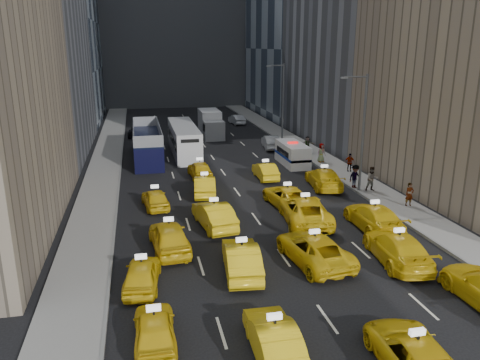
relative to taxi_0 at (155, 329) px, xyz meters
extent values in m
plane|color=black|center=(7.10, 4.18, -0.66)|extent=(160.00, 160.00, 0.00)
cube|color=gray|center=(-3.40, 29.18, -0.59)|extent=(3.00, 90.00, 0.15)
cube|color=gray|center=(17.60, 29.18, -0.59)|extent=(3.00, 90.00, 0.15)
cube|color=slate|center=(-1.95, 29.18, -0.57)|extent=(0.15, 90.00, 0.18)
cube|color=slate|center=(16.15, 29.18, -0.57)|extent=(0.15, 90.00, 0.18)
cylinder|color=#595B60|center=(16.40, 16.18, 3.84)|extent=(0.20, 0.20, 9.00)
cylinder|color=#595B60|center=(15.50, 16.18, 8.14)|extent=(1.80, 0.12, 0.12)
cube|color=slate|center=(14.60, 16.18, 8.09)|extent=(0.50, 0.22, 0.12)
cylinder|color=#595B60|center=(16.40, 36.18, 3.84)|extent=(0.20, 0.20, 9.00)
cylinder|color=#595B60|center=(15.50, 36.18, 8.14)|extent=(1.80, 0.12, 0.12)
cube|color=slate|center=(14.60, 36.18, 8.09)|extent=(0.50, 0.22, 0.12)
imported|color=yellow|center=(0.00, 0.00, 0.00)|extent=(1.61, 3.92, 1.33)
imported|color=yellow|center=(4.22, -1.68, 0.05)|extent=(1.62, 4.39, 1.44)
imported|color=yellow|center=(8.76, -3.54, 0.02)|extent=(2.59, 5.04, 1.36)
imported|color=yellow|center=(-0.39, 4.59, 0.01)|extent=(2.05, 4.10, 1.34)
imported|color=yellow|center=(4.50, 4.99, 0.12)|extent=(2.16, 4.92, 1.57)
imported|color=yellow|center=(8.46, 5.34, 0.09)|extent=(3.14, 5.71, 1.52)
imported|color=yellow|center=(12.75, 4.41, 0.13)|extent=(2.87, 5.69, 1.58)
imported|color=yellow|center=(1.17, 8.44, 0.15)|extent=(2.32, 4.94, 1.64)
imported|color=yellow|center=(4.17, 11.37, 0.14)|extent=(2.35, 5.05, 1.60)
imported|color=yellow|center=(10.00, 10.94, 0.15)|extent=(3.49, 6.21, 1.64)
imported|color=yellow|center=(13.75, 8.87, 0.12)|extent=(2.43, 5.51, 1.58)
imported|color=yellow|center=(0.73, 15.83, 0.01)|extent=(2.06, 4.10, 1.34)
imported|color=yellow|center=(4.53, 17.97, 0.07)|extent=(2.09, 4.64, 1.48)
imported|color=yellow|center=(9.89, 14.24, 0.04)|extent=(2.82, 5.29, 1.41)
imported|color=yellow|center=(14.14, 17.84, 0.12)|extent=(2.87, 5.62, 1.56)
imported|color=yellow|center=(4.84, 22.96, 0.05)|extent=(1.92, 4.28, 1.43)
imported|color=yellow|center=(10.25, 21.37, 0.02)|extent=(1.49, 4.18, 1.37)
cube|color=silver|center=(14.08, 25.55, 0.37)|extent=(2.56, 5.36, 2.06)
cylinder|color=black|center=(13.25, 23.87, -0.25)|extent=(0.28, 0.83, 0.83)
cylinder|color=black|center=(14.92, 23.87, -0.25)|extent=(0.28, 0.83, 0.83)
cylinder|color=black|center=(13.25, 27.23, -0.25)|extent=(0.28, 0.83, 0.83)
cylinder|color=black|center=(14.92, 27.23, -0.25)|extent=(0.28, 0.83, 0.83)
cube|color=navy|center=(14.08, 25.55, 0.23)|extent=(2.60, 5.36, 0.23)
cube|color=red|center=(14.08, 25.55, 1.47)|extent=(0.97, 0.44, 0.15)
cube|color=black|center=(0.66, 30.87, 1.02)|extent=(2.88, 11.64, 3.37)
cylinder|color=black|center=(-0.51, 25.98, -0.11)|extent=(0.28, 1.10, 1.10)
cylinder|color=black|center=(1.82, 25.98, -0.11)|extent=(0.28, 1.10, 1.10)
cylinder|color=black|center=(-0.51, 35.76, -0.11)|extent=(0.28, 1.10, 1.10)
cylinder|color=black|center=(1.82, 35.76, -0.11)|extent=(0.28, 1.10, 1.10)
cube|color=silver|center=(4.47, 32.53, 0.85)|extent=(3.87, 11.91, 3.02)
cylinder|color=black|center=(3.40, 27.58, -0.11)|extent=(0.28, 1.10, 1.10)
cylinder|color=black|center=(5.54, 27.58, -0.11)|extent=(0.28, 1.10, 1.10)
cylinder|color=black|center=(3.40, 37.48, -0.11)|extent=(0.28, 1.10, 1.10)
cylinder|color=black|center=(5.54, 37.48, -0.11)|extent=(0.28, 1.10, 1.10)
cube|color=silver|center=(8.73, 41.45, 0.92)|extent=(2.65, 7.04, 3.18)
cylinder|color=black|center=(7.69, 38.87, -0.11)|extent=(0.28, 1.10, 1.10)
cylinder|color=black|center=(9.77, 38.87, -0.11)|extent=(0.28, 1.10, 1.10)
cylinder|color=black|center=(7.69, 44.02, -0.11)|extent=(0.28, 1.10, 1.10)
cylinder|color=black|center=(9.77, 44.02, -0.11)|extent=(0.28, 1.10, 1.10)
imported|color=#A0A4A8|center=(14.08, 32.92, 0.07)|extent=(2.06, 4.59, 1.46)
imported|color=black|center=(0.02, 43.63, 0.04)|extent=(2.97, 5.30, 1.40)
imported|color=slate|center=(9.62, 49.52, 0.11)|extent=(2.37, 5.40, 1.55)
imported|color=black|center=(5.17, 47.00, 0.00)|extent=(1.81, 3.97, 1.32)
imported|color=#B4B6BC|center=(13.85, 49.94, 0.02)|extent=(1.87, 4.27, 1.37)
imported|color=gray|center=(18.11, 12.00, 0.31)|extent=(0.61, 0.41, 1.66)
imported|color=gray|center=(17.22, 15.77, 0.44)|extent=(0.99, 0.63, 1.91)
imported|color=gray|center=(16.30, 16.74, 0.42)|extent=(1.31, 0.90, 1.87)
imported|color=gray|center=(18.09, 21.59, 0.30)|extent=(1.03, 0.66, 1.62)
imported|color=gray|center=(16.93, 25.35, 0.40)|extent=(1.00, 0.72, 1.83)
imported|color=gray|center=(17.14, 29.75, 0.32)|extent=(1.58, 0.61, 1.66)
camera|label=1|loc=(-0.17, -15.81, 10.36)|focal=35.00mm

